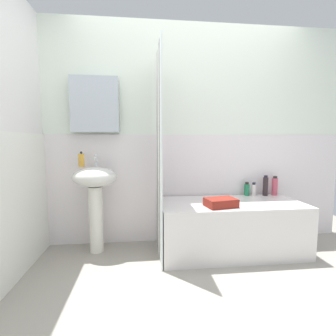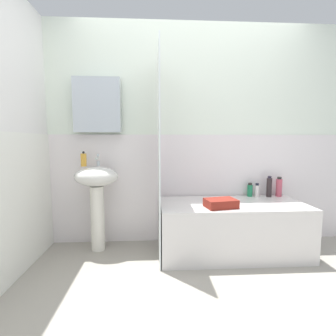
{
  "view_description": "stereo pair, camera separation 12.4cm",
  "coord_description": "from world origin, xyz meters",
  "px_view_note": "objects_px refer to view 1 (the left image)",
  "views": [
    {
      "loc": [
        -0.53,
        -1.48,
        1.12
      ],
      "look_at": [
        -0.28,
        0.88,
        0.87
      ],
      "focal_mm": 26.46,
      "sensor_mm": 36.0,
      "label": 1
    },
    {
      "loc": [
        -0.41,
        -1.49,
        1.12
      ],
      "look_at": [
        -0.28,
        0.88,
        0.87
      ],
      "focal_mm": 26.46,
      "sensor_mm": 36.0,
      "label": 2
    }
  ],
  "objects_px": {
    "body_wash_bottle": "(247,189)",
    "towel_folded": "(221,203)",
    "soap_dispenser": "(81,160)",
    "conditioner_bottle": "(275,186)",
    "sink": "(95,190)",
    "bathtub": "(230,227)",
    "shampoo_bottle": "(254,190)",
    "lotion_bottle": "(265,186)"
  },
  "relations": [
    {
      "from": "soap_dispenser",
      "to": "towel_folded",
      "type": "height_order",
      "value": "soap_dispenser"
    },
    {
      "from": "body_wash_bottle",
      "to": "towel_folded",
      "type": "relative_size",
      "value": 0.54
    },
    {
      "from": "sink",
      "to": "body_wash_bottle",
      "type": "distance_m",
      "value": 1.66
    },
    {
      "from": "sink",
      "to": "lotion_bottle",
      "type": "distance_m",
      "value": 1.86
    },
    {
      "from": "shampoo_bottle",
      "to": "sink",
      "type": "bearing_deg",
      "value": -176.15
    },
    {
      "from": "bathtub",
      "to": "lotion_bottle",
      "type": "relative_size",
      "value": 6.18
    },
    {
      "from": "soap_dispenser",
      "to": "towel_folded",
      "type": "distance_m",
      "value": 1.44
    },
    {
      "from": "body_wash_bottle",
      "to": "towel_folded",
      "type": "height_order",
      "value": "body_wash_bottle"
    },
    {
      "from": "conditioner_bottle",
      "to": "body_wash_bottle",
      "type": "bearing_deg",
      "value": 177.67
    },
    {
      "from": "sink",
      "to": "conditioner_bottle",
      "type": "xyz_separation_m",
      "value": [
        1.98,
        0.13,
        -0.02
      ]
    },
    {
      "from": "lotion_bottle",
      "to": "shampoo_bottle",
      "type": "bearing_deg",
      "value": 176.85
    },
    {
      "from": "sink",
      "to": "shampoo_bottle",
      "type": "xyz_separation_m",
      "value": [
        1.72,
        0.12,
        -0.05
      ]
    },
    {
      "from": "soap_dispenser",
      "to": "lotion_bottle",
      "type": "distance_m",
      "value": 2.02
    },
    {
      "from": "sink",
      "to": "soap_dispenser",
      "type": "bearing_deg",
      "value": 159.39
    },
    {
      "from": "lotion_bottle",
      "to": "towel_folded",
      "type": "distance_m",
      "value": 0.78
    },
    {
      "from": "bathtub",
      "to": "lotion_bottle",
      "type": "xyz_separation_m",
      "value": [
        0.49,
        0.25,
        0.37
      ]
    },
    {
      "from": "lotion_bottle",
      "to": "body_wash_bottle",
      "type": "relative_size",
      "value": 1.52
    },
    {
      "from": "bathtub",
      "to": "body_wash_bottle",
      "type": "distance_m",
      "value": 0.52
    },
    {
      "from": "soap_dispenser",
      "to": "body_wash_bottle",
      "type": "height_order",
      "value": "soap_dispenser"
    },
    {
      "from": "bathtub",
      "to": "lotion_bottle",
      "type": "bearing_deg",
      "value": 26.74
    },
    {
      "from": "shampoo_bottle",
      "to": "towel_folded",
      "type": "height_order",
      "value": "shampoo_bottle"
    },
    {
      "from": "sink",
      "to": "towel_folded",
      "type": "bearing_deg",
      "value": -14.17
    },
    {
      "from": "bathtub",
      "to": "body_wash_bottle",
      "type": "xyz_separation_m",
      "value": [
        0.29,
        0.28,
        0.33
      ]
    },
    {
      "from": "sink",
      "to": "shampoo_bottle",
      "type": "height_order",
      "value": "sink"
    },
    {
      "from": "conditioner_bottle",
      "to": "soap_dispenser",
      "type": "bearing_deg",
      "value": -177.97
    },
    {
      "from": "sink",
      "to": "soap_dispenser",
      "type": "height_order",
      "value": "soap_dispenser"
    },
    {
      "from": "lotion_bottle",
      "to": "body_wash_bottle",
      "type": "distance_m",
      "value": 0.21
    },
    {
      "from": "conditioner_bottle",
      "to": "body_wash_bottle",
      "type": "relative_size",
      "value": 1.43
    },
    {
      "from": "shampoo_bottle",
      "to": "body_wash_bottle",
      "type": "distance_m",
      "value": 0.07
    },
    {
      "from": "soap_dispenser",
      "to": "shampoo_bottle",
      "type": "xyz_separation_m",
      "value": [
        1.86,
        0.07,
        -0.35
      ]
    },
    {
      "from": "bathtub",
      "to": "shampoo_bottle",
      "type": "bearing_deg",
      "value": 35.43
    },
    {
      "from": "shampoo_bottle",
      "to": "soap_dispenser",
      "type": "bearing_deg",
      "value": -177.99
    },
    {
      "from": "soap_dispenser",
      "to": "conditioner_bottle",
      "type": "xyz_separation_m",
      "value": [
        2.11,
        0.07,
        -0.32
      ]
    },
    {
      "from": "sink",
      "to": "towel_folded",
      "type": "relative_size",
      "value": 3.11
    },
    {
      "from": "shampoo_bottle",
      "to": "body_wash_bottle",
      "type": "relative_size",
      "value": 1.0
    },
    {
      "from": "soap_dispenser",
      "to": "conditioner_bottle",
      "type": "bearing_deg",
      "value": 2.03
    },
    {
      "from": "body_wash_bottle",
      "to": "lotion_bottle",
      "type": "bearing_deg",
      "value": -8.39
    },
    {
      "from": "bathtub",
      "to": "towel_folded",
      "type": "xyz_separation_m",
      "value": [
        -0.16,
        -0.16,
        0.3
      ]
    },
    {
      "from": "sink",
      "to": "soap_dispenser",
      "type": "xyz_separation_m",
      "value": [
        -0.14,
        0.05,
        0.3
      ]
    },
    {
      "from": "soap_dispenser",
      "to": "conditioner_bottle",
      "type": "relative_size",
      "value": 0.71
    },
    {
      "from": "sink",
      "to": "bathtub",
      "type": "distance_m",
      "value": 1.42
    },
    {
      "from": "body_wash_bottle",
      "to": "towel_folded",
      "type": "distance_m",
      "value": 0.63
    }
  ]
}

